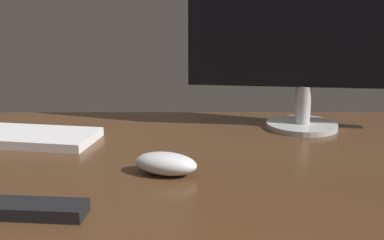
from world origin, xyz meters
TOP-DOWN VIEW (x-y plane):
  - desk at (0.00, 0.00)cm, footprint 140.00×84.00cm
  - monitor at (32.56, 24.78)cm, footprint 56.02×17.33cm
  - keyboard at (-37.42, 15.24)cm, footprint 44.49×21.50cm
  - computer_mouse at (0.55, -6.72)cm, footprint 12.96×9.53cm
  - tv_remote at (-19.62, -22.96)cm, footprint 19.45×6.71cm

SIDE VIEW (x-z plane):
  - desk at x=0.00cm, z-range 0.00..2.00cm
  - tv_remote at x=-19.62cm, z-range 2.00..3.91cm
  - keyboard at x=-37.42cm, z-range 2.00..3.93cm
  - computer_mouse at x=0.55cm, z-range 2.00..5.95cm
  - monitor at x=32.56cm, z-range 5.24..52.33cm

